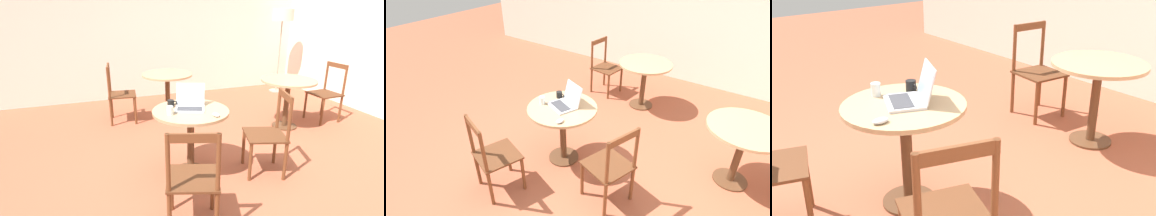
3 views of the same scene
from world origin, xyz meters
TOP-DOWN VIEW (x-y plane):
  - ground_plane at (0.00, 0.00)m, footprint 16.00×16.00m
  - wall_back at (0.00, 3.23)m, footprint 9.40×0.06m
  - cafe_table_near at (-0.29, 0.10)m, footprint 0.80×0.80m
  - cafe_table_mid at (1.50, 0.88)m, footprint 0.80×0.80m
  - cafe_table_far at (-0.07, 1.87)m, footprint 0.80×0.80m
  - chair_near_front at (-0.57, -0.72)m, footprint 0.53×0.53m
  - chair_near_right at (0.51, -0.16)m, footprint 0.52×0.52m
  - chair_mid_right at (2.27, 0.91)m, footprint 0.43×0.43m
  - chair_far_left at (-0.82, 1.95)m, footprint 0.46×0.46m
  - floor_lamp at (2.56, 2.63)m, footprint 0.43×0.43m
  - laptop at (-0.28, 0.15)m, footprint 0.39×0.39m
  - mouse at (-0.12, -0.16)m, footprint 0.06×0.10m
  - mug at (-0.46, 0.26)m, footprint 0.11×0.07m
  - drinking_glass at (-0.53, 0.03)m, footprint 0.06×0.06m

SIDE VIEW (x-z plane):
  - ground_plane at x=0.00m, z-range 0.00..0.00m
  - chair_near_front at x=-0.57m, z-range -0.01..0.91m
  - chair_near_right at x=0.51m, z-range -0.01..0.91m
  - chair_mid_right at x=2.27m, z-range -0.01..0.91m
  - chair_far_left at x=-0.82m, z-range -0.01..0.91m
  - cafe_table_near at x=-0.29m, z-range 0.22..0.96m
  - cafe_table_mid at x=1.50m, z-range 0.22..0.96m
  - cafe_table_far at x=-0.07m, z-range 0.22..0.96m
  - mouse at x=-0.12m, z-range 0.73..0.77m
  - mug at x=-0.46m, z-range 0.74..0.81m
  - drinking_glass at x=-0.53m, z-range 0.73..0.82m
  - laptop at x=-0.28m, z-range 0.66..0.91m
  - wall_back at x=0.00m, z-range 0.00..2.70m
  - floor_lamp at x=2.56m, z-range 0.66..2.36m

